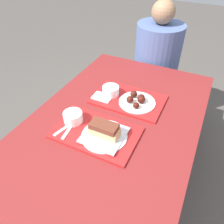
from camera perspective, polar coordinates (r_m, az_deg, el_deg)
name	(u,v)px	position (r m, az deg, el deg)	size (l,w,h in m)	color
ground_plane	(114,187)	(1.82, 0.59, -18.92)	(12.00, 12.00, 0.00)	#4C4742
picnic_table	(115,130)	(1.32, 0.77, -4.72)	(0.92, 1.44, 0.72)	maroon
picnic_bench_far	(156,87)	(2.18, 11.40, 6.39)	(0.88, 0.28, 0.45)	maroon
tray_near	(96,133)	(1.17, -4.12, -5.36)	(0.44, 0.28, 0.01)	red
tray_far	(128,99)	(1.39, 4.18, 3.32)	(0.44, 0.28, 0.01)	red
bowl_coleslaw_near	(73,117)	(1.22, -10.16, -1.19)	(0.11, 0.11, 0.06)	white
brisket_sandwich_plate	(104,132)	(1.12, -2.04, -5.36)	(0.24, 0.24, 0.09)	white
plastic_fork_near	(66,127)	(1.21, -11.84, -3.84)	(0.06, 0.17, 0.00)	white
plastic_knife_near	(70,128)	(1.20, -10.98, -4.17)	(0.04, 0.17, 0.00)	white
condiment_packet	(103,124)	(1.20, -2.41, -3.20)	(0.04, 0.03, 0.01)	#A59E93
bowl_coleslaw_far	(111,90)	(1.40, -0.34, 5.69)	(0.11, 0.11, 0.06)	white
wings_plate_far	(137,100)	(1.35, 6.53, 3.02)	(0.23, 0.23, 0.06)	white
napkin_far	(102,97)	(1.39, -2.55, 3.92)	(0.12, 0.09, 0.01)	white
person_seated_across	(158,52)	(2.02, 11.85, 15.10)	(0.40, 0.40, 0.71)	#4C6093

